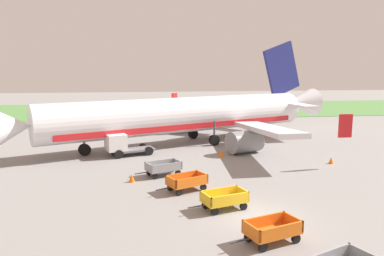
% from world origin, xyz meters
% --- Properties ---
extents(ground_plane, '(220.00, 220.00, 0.00)m').
position_xyz_m(ground_plane, '(0.00, 0.00, 0.00)').
color(ground_plane, gray).
extents(grass_strip, '(220.00, 28.00, 0.06)m').
position_xyz_m(grass_strip, '(0.00, 53.71, 0.03)').
color(grass_strip, '#518442').
rests_on(grass_strip, ground).
extents(airplane, '(36.04, 29.42, 11.34)m').
position_xyz_m(airplane, '(-0.71, 20.74, 3.05)').
color(airplane, silver).
rests_on(airplane, ground).
extents(baggage_cart_second_in_row, '(3.60, 2.11, 1.07)m').
position_xyz_m(baggage_cart_second_in_row, '(-0.22, -2.91, 0.60)').
color(baggage_cart_second_in_row, orange).
rests_on(baggage_cart_second_in_row, ground).
extents(baggage_cart_third_in_row, '(3.61, 2.06, 1.07)m').
position_xyz_m(baggage_cart_third_in_row, '(-1.50, 1.45, 0.60)').
color(baggage_cart_third_in_row, gold).
rests_on(baggage_cart_third_in_row, ground).
extents(baggage_cart_fourth_in_row, '(3.53, 2.32, 1.07)m').
position_xyz_m(baggage_cart_fourth_in_row, '(-3.23, 5.03, 0.60)').
color(baggage_cart_fourth_in_row, orange).
rests_on(baggage_cart_fourth_in_row, ground).
extents(baggage_cart_far_end, '(3.58, 2.22, 1.07)m').
position_xyz_m(baggage_cart_far_end, '(-4.54, 8.78, 0.60)').
color(baggage_cart_far_end, gray).
rests_on(baggage_cart_far_end, ground).
extents(service_truck_beside_carts, '(4.75, 3.19, 2.10)m').
position_xyz_m(service_truck_beside_carts, '(-7.98, 15.70, 1.10)').
color(service_truck_beside_carts, slate).
rests_on(service_truck_beside_carts, ground).
extents(traffic_cone_near_plane, '(0.45, 0.45, 0.60)m').
position_xyz_m(traffic_cone_near_plane, '(-6.87, 7.48, 0.30)').
color(traffic_cone_near_plane, orange).
rests_on(traffic_cone_near_plane, ground).
extents(traffic_cone_mid_apron, '(0.52, 0.52, 0.68)m').
position_xyz_m(traffic_cone_mid_apron, '(1.11, 14.05, 0.34)').
color(traffic_cone_mid_apron, orange).
rests_on(traffic_cone_mid_apron, ground).
extents(traffic_cone_by_carts, '(0.42, 0.42, 0.56)m').
position_xyz_m(traffic_cone_by_carts, '(9.85, 10.38, 0.28)').
color(traffic_cone_by_carts, orange).
rests_on(traffic_cone_by_carts, ground).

